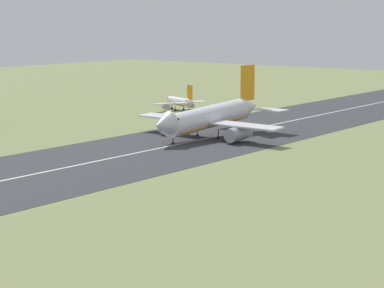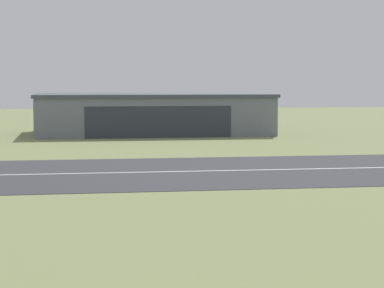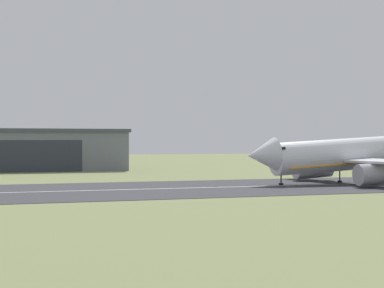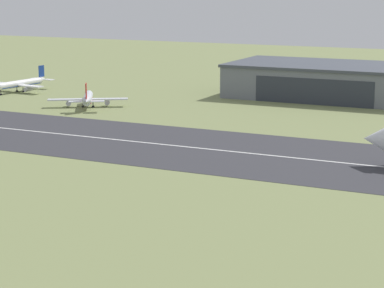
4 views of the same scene
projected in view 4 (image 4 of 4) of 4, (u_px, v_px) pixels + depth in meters
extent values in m
cube|color=#333338|center=(149.00, 143.00, 175.23)|extent=(461.61, 42.32, 0.06)
cube|color=silver|center=(149.00, 143.00, 175.22)|extent=(415.44, 0.70, 0.01)
cube|color=slate|center=(329.00, 82.00, 245.43)|extent=(62.65, 34.73, 10.13)
cube|color=#424751|center=(329.00, 65.00, 244.27)|extent=(63.65, 35.73, 0.90)
cube|color=#2D333D|center=(313.00, 92.00, 230.27)|extent=(37.59, 0.12, 8.10)
cone|color=silver|center=(377.00, 139.00, 153.06)|extent=(5.79, 6.06, 6.18)
cylinder|color=silver|center=(88.00, 98.00, 226.08)|extent=(10.05, 14.49, 2.54)
cone|color=silver|center=(89.00, 94.00, 234.67)|extent=(3.35, 3.27, 2.54)
cone|color=silver|center=(86.00, 101.00, 217.02)|extent=(3.53, 3.79, 2.29)
cube|color=black|center=(89.00, 93.00, 233.34)|extent=(2.42, 2.05, 0.44)
cube|color=red|center=(88.00, 100.00, 226.23)|extent=(9.15, 13.11, 0.20)
cube|color=silver|center=(110.00, 99.00, 227.07)|extent=(10.54, 7.66, 0.40)
cylinder|color=#A8A8B2|center=(107.00, 102.00, 227.69)|extent=(3.05, 3.65, 1.58)
cube|color=silver|center=(66.00, 100.00, 225.87)|extent=(10.54, 7.66, 0.40)
cylinder|color=#A8A8B2|center=(69.00, 103.00, 226.65)|extent=(3.05, 3.65, 1.58)
cube|color=red|center=(86.00, 91.00, 216.85)|extent=(1.66, 2.52, 4.32)
cube|color=silver|center=(98.00, 101.00, 217.38)|extent=(4.58, 4.07, 0.24)
cube|color=silver|center=(75.00, 102.00, 216.81)|extent=(4.58, 4.07, 0.24)
cylinder|color=black|center=(89.00, 101.00, 232.81)|extent=(0.24, 0.24, 1.52)
cylinder|color=black|center=(89.00, 103.00, 232.93)|extent=(0.84, 0.84, 0.44)
cylinder|color=black|center=(93.00, 105.00, 226.45)|extent=(0.24, 0.24, 1.52)
cylinder|color=black|center=(93.00, 106.00, 226.57)|extent=(0.84, 0.84, 0.44)
cylinder|color=black|center=(83.00, 105.00, 226.18)|extent=(0.24, 0.24, 1.52)
cylinder|color=black|center=(83.00, 107.00, 226.29)|extent=(0.84, 0.84, 0.44)
cylinder|color=white|center=(19.00, 84.00, 257.91)|extent=(4.59, 20.29, 2.40)
cone|color=white|center=(43.00, 79.00, 267.39)|extent=(2.47, 3.10, 2.16)
cube|color=navy|center=(20.00, 86.00, 258.05)|extent=(4.25, 18.27, 0.20)
cube|color=white|center=(7.00, 84.00, 260.63)|extent=(9.35, 4.00, 0.40)
cylinder|color=#A8A8B2|center=(7.00, 87.00, 259.96)|extent=(1.82, 3.27, 1.49)
cube|color=white|center=(31.00, 86.00, 254.71)|extent=(9.35, 4.00, 0.40)
cylinder|color=#A8A8B2|center=(28.00, 89.00, 254.79)|extent=(1.82, 3.27, 1.49)
cube|color=navy|center=(41.00, 71.00, 266.44)|extent=(0.56, 2.63, 4.08)
cube|color=white|center=(36.00, 79.00, 268.95)|extent=(3.90, 2.68, 0.24)
cube|color=white|center=(49.00, 80.00, 265.81)|extent=(3.90, 2.68, 0.24)
cylinder|color=black|center=(1.00, 93.00, 250.97)|extent=(0.24, 0.24, 1.70)
cylinder|color=black|center=(1.00, 94.00, 251.10)|extent=(0.84, 0.84, 0.44)
cylinder|color=black|center=(17.00, 89.00, 259.17)|extent=(0.24, 0.24, 1.70)
cylinder|color=black|center=(17.00, 91.00, 259.30)|extent=(0.84, 0.84, 0.44)
cylinder|color=black|center=(23.00, 90.00, 257.68)|extent=(0.24, 0.24, 1.70)
cylinder|color=black|center=(23.00, 92.00, 257.81)|extent=(0.84, 0.84, 0.44)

